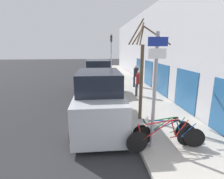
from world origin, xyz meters
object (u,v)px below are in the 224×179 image
parked_car_0 (99,101)px  bicycle_2 (164,132)px  bicycle_0 (163,137)px  bicycle_1 (168,134)px  pedestrian_far (136,74)px  traffic_light (111,50)px  signpost (155,88)px  street_tree (142,73)px  parked_car_1 (98,78)px  pedestrian_near (139,81)px

parked_car_0 → bicycle_2: bearing=-40.3°
bicycle_0 → bicycle_1: size_ratio=1.08×
bicycle_0 → pedestrian_far: pedestrian_far is taller
parked_car_0 → traffic_light: (1.75, 12.02, 1.94)m
signpost → pedestrian_far: size_ratio=2.04×
signpost → street_tree: size_ratio=0.84×
bicycle_0 → street_tree: size_ratio=0.56×
parked_car_1 → street_tree: bearing=-73.4°
pedestrian_near → pedestrian_far: pedestrian_far is taller
parked_car_0 → pedestrian_near: 4.76m
signpost → bicycle_0: 1.59m
pedestrian_near → street_tree: 3.94m
signpost → pedestrian_far: bearing=79.7°
bicycle_1 → parked_car_1: bearing=29.4°
bicycle_1 → street_tree: bearing=22.4°
bicycle_2 → parked_car_0: 2.87m
signpost → bicycle_0: (0.30, -0.18, -1.55)m
bicycle_1 → traffic_light: 14.30m
street_tree → bicycle_0: bearing=-88.3°
bicycle_0 → pedestrian_far: 9.11m
bicycle_1 → pedestrian_near: (0.57, 5.95, 0.60)m
bicycle_1 → bicycle_2: bearing=24.9°
bicycle_0 → parked_car_0: parked_car_0 is taller
bicycle_0 → pedestrian_near: bearing=-15.7°
bicycle_1 → parked_car_1: 8.01m
bicycle_0 → bicycle_2: 0.45m
pedestrian_near → traffic_light: bearing=95.6°
bicycle_1 → parked_car_0: (-2.16, 2.06, 0.56)m
parked_car_1 → pedestrian_far: parked_car_1 is taller
signpost → parked_car_1: 7.94m
signpost → pedestrian_far: signpost is taller
bicycle_2 → traffic_light: (-0.38, 13.87, 2.51)m
street_tree → traffic_light: (-0.10, 11.80, 0.79)m
signpost → pedestrian_near: signpost is taller
signpost → bicycle_0: bearing=-31.6°
pedestrian_near → street_tree: size_ratio=0.40×
pedestrian_far → signpost: bearing=-115.5°
bicycle_0 → parked_car_0: size_ratio=0.52×
bicycle_0 → parked_car_1: (-1.81, 7.92, 0.54)m
pedestrian_near → street_tree: street_tree is taller
traffic_light → pedestrian_near: bearing=-83.1°
signpost → bicycle_1: bearing=0.9°
signpost → bicycle_1: 1.67m
parked_car_1 → pedestrian_near: (2.61, -1.77, 0.04)m
bicycle_0 → parked_car_1: 8.14m
pedestrian_far → traffic_light: size_ratio=0.39×
pedestrian_near → parked_car_1: bearing=144.6°
bicycle_2 → parked_car_1: 7.81m
signpost → parked_car_1: size_ratio=0.84×
parked_car_0 → traffic_light: bearing=82.5°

